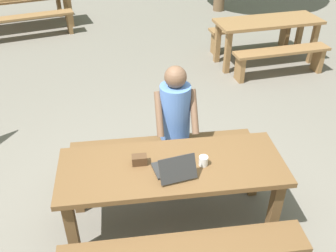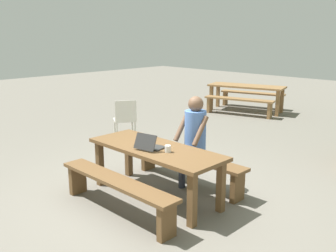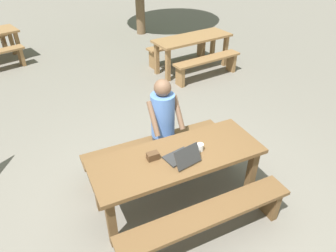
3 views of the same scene
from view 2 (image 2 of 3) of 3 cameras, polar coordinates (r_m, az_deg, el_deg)
name	(u,v)px [view 2 (image 2 of 3)]	position (r m, az deg, el deg)	size (l,w,h in m)	color
ground_plane	(156,197)	(5.39, -1.87, -10.58)	(30.00, 30.00, 0.00)	slate
picnic_table_front	(155,155)	(5.17, -1.92, -4.32)	(2.02, 0.75, 0.73)	brown
bench_near	(116,187)	(4.85, -7.80, -9.08)	(1.98, 0.30, 0.46)	brown
bench_far	(188,161)	(5.72, 3.05, -5.34)	(1.98, 0.30, 0.46)	brown
laptop	(149,145)	(5.05, -2.81, -2.87)	(0.37, 0.37, 0.22)	#2D2D2D
small_pouch	(144,139)	(5.36, -3.59, -2.00)	(0.13, 0.08, 0.09)	#4C331E
coffee_mug	(168,149)	(4.91, -0.03, -3.44)	(0.08, 0.08, 0.09)	white
person_seated	(194,135)	(5.48, 3.90, -1.33)	(0.42, 0.41, 1.36)	#333847
plastic_chair	(125,119)	(7.93, -6.47, 1.06)	(0.60, 0.60, 0.89)	silver
picnic_table_rear	(246,89)	(11.18, 11.70, 5.45)	(2.25, 1.28, 0.75)	olive
bench_rear_south	(239,102)	(10.62, 10.59, 3.50)	(1.93, 0.80, 0.47)	olive
bench_rear_north	(252,96)	(11.82, 12.56, 4.44)	(1.93, 0.80, 0.47)	olive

